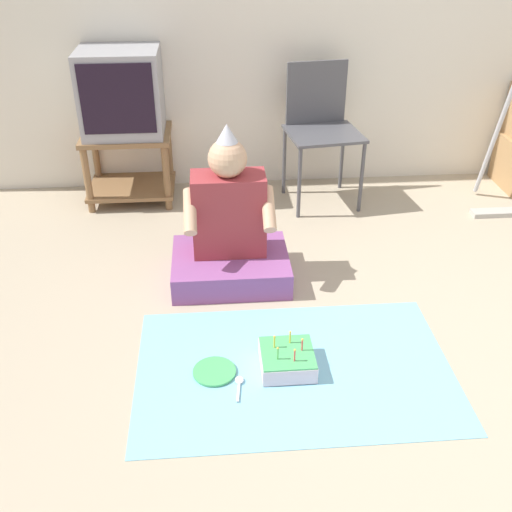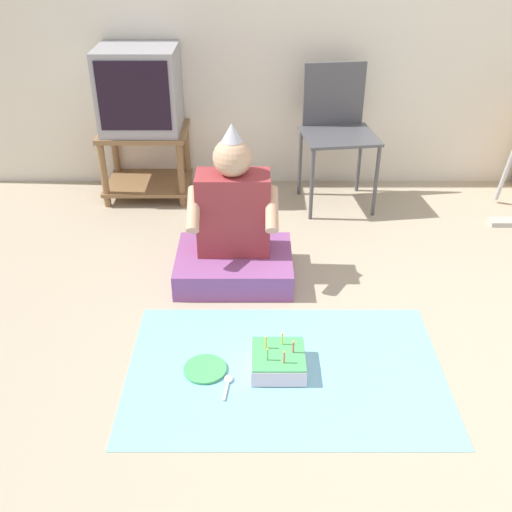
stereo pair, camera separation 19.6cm
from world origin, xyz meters
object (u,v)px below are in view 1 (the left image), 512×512
Objects in this scene: person_seated at (230,235)px; paper_plate at (214,371)px; tv at (121,92)px; dust_mop at (498,162)px; folding_chair at (320,122)px; birthday_cake at (287,359)px.

person_seated is 0.80m from paper_plate.
dust_mop is at bearing -8.77° from tv.
dust_mop reaches higher than tv.
folding_chair is 1.80m from birthday_cake.
paper_plate is (-1.80, -1.41, -0.32)m from dust_mop.
paper_plate is (-0.31, -0.01, -0.04)m from birthday_cake.
dust_mop is at bearing 43.39° from birthday_cake.
paper_plate is at bearing -97.68° from person_seated.
dust_mop reaches higher than paper_plate.
paper_plate is (-0.72, -1.69, -0.51)m from folding_chair.
birthday_cake reaches higher than paper_plate.
tv reaches higher than paper_plate.
person_seated is 0.80m from birthday_cake.
tv is at bearing 120.99° from person_seated.
dust_mop is at bearing 21.14° from person_seated.
dust_mop reaches higher than person_seated.
dust_mop is 5.05× the size of birthday_cake.
paper_plate is at bearing -74.10° from tv.
dust_mop is 1.39× the size of person_seated.
folding_chair is (1.22, -0.07, -0.19)m from tv.
tv is 0.59× the size of folding_chair.
dust_mop is at bearing 38.21° from paper_plate.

